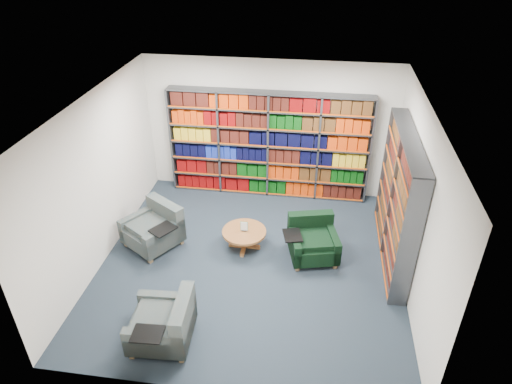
# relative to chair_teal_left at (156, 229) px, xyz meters

# --- Properties ---
(room_shell) EXTENTS (5.02, 5.02, 2.82)m
(room_shell) POSITION_rel_chair_teal_left_xyz_m (1.75, -0.31, 1.09)
(room_shell) COLOR #19272F
(room_shell) RESTS_ON ground
(bookshelf_back) EXTENTS (4.00, 0.28, 2.20)m
(bookshelf_back) POSITION_rel_chair_teal_left_xyz_m (1.75, 2.03, 0.79)
(bookshelf_back) COLOR #47494F
(bookshelf_back) RESTS_ON ground
(bookshelf_right) EXTENTS (0.28, 2.50, 2.20)m
(bookshelf_right) POSITION_rel_chair_teal_left_xyz_m (4.09, 0.29, 0.79)
(bookshelf_right) COLOR #47494F
(bookshelf_right) RESTS_ON ground
(chair_teal_left) EXTENTS (1.16, 1.16, 0.76)m
(chair_teal_left) POSITION_rel_chair_teal_left_xyz_m (0.00, 0.00, 0.00)
(chair_teal_left) COLOR #0A2737
(chair_teal_left) RESTS_ON ground
(chair_green_right) EXTENTS (1.01, 0.94, 0.71)m
(chair_green_right) POSITION_rel_chair_teal_left_xyz_m (2.76, 0.07, -0.02)
(chair_green_right) COLOR black
(chair_green_right) RESTS_ON ground
(chair_teal_front) EXTENTS (0.86, 0.99, 0.74)m
(chair_teal_front) POSITION_rel_chair_teal_left_xyz_m (0.88, -2.11, -0.01)
(chair_teal_front) COLOR #0A2737
(chair_teal_front) RESTS_ON ground
(coffee_table) EXTENTS (0.77, 0.77, 0.54)m
(coffee_table) POSITION_rel_chair_teal_left_xyz_m (1.57, 0.09, -0.02)
(coffee_table) COLOR #906138
(coffee_table) RESTS_ON ground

